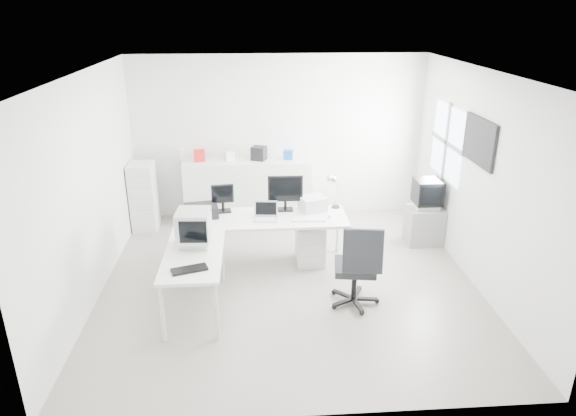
{
  "coord_description": "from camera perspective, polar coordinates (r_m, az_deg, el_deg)",
  "views": [
    {
      "loc": [
        -0.45,
        -6.17,
        3.54
      ],
      "look_at": [
        0.0,
        0.2,
        1.0
      ],
      "focal_mm": 32.0,
      "sensor_mm": 36.0,
      "label": 1
    }
  ],
  "objects": [
    {
      "name": "drawer_pedestal",
      "position": [
        7.51,
        2.48,
        -3.91
      ],
      "size": [
        0.4,
        0.5,
        0.6
      ],
      "primitive_type": "cube",
      "color": "silver",
      "rests_on": "floor"
    },
    {
      "name": "back_wall",
      "position": [
        8.95,
        -1.04,
        7.83
      ],
      "size": [
        5.0,
        0.02,
        2.8
      ],
      "primitive_type": "cube",
      "color": "silver",
      "rests_on": "floor"
    },
    {
      "name": "white_keyboard",
      "position": [
        7.13,
        2.32,
        -1.28
      ],
      "size": [
        0.47,
        0.15,
        0.02
      ],
      "primitive_type": "cube",
      "rotation": [
        0.0,
        0.0,
        -0.02
      ],
      "color": "silver",
      "rests_on": "main_desk"
    },
    {
      "name": "sideboard",
      "position": [
        8.93,
        -4.45,
        2.0
      ],
      "size": [
        2.17,
        0.54,
        1.09
      ],
      "primitive_type": "cube",
      "color": "silver",
      "rests_on": "floor"
    },
    {
      "name": "lcd_monitor_small",
      "position": [
        7.41,
        -7.27,
        1.03
      ],
      "size": [
        0.34,
        0.22,
        0.4
      ],
      "primitive_type": null,
      "rotation": [
        0.0,
        0.0,
        0.13
      ],
      "color": "black",
      "rests_on": "main_desk"
    },
    {
      "name": "inkjet_printer",
      "position": [
        7.34,
        -9.62,
        -0.31
      ],
      "size": [
        0.51,
        0.43,
        0.16
      ],
      "primitive_type": "cube",
      "rotation": [
        0.0,
        0.0,
        0.17
      ],
      "color": "black",
      "rests_on": "main_desk"
    },
    {
      "name": "laser_printer",
      "position": [
        7.45,
        2.79,
        0.49
      ],
      "size": [
        0.43,
        0.4,
        0.2
      ],
      "primitive_type": "cube",
      "rotation": [
        0.0,
        0.0,
        0.32
      ],
      "color": "silver",
      "rests_on": "main_desk"
    },
    {
      "name": "ceiling",
      "position": [
        6.23,
        0.13,
        14.86
      ],
      "size": [
        5.0,
        5.0,
        0.01
      ],
      "primitive_type": "cube",
      "color": "white",
      "rests_on": "back_wall"
    },
    {
      "name": "floor",
      "position": [
        7.13,
        0.11,
        -8.09
      ],
      "size": [
        5.0,
        5.0,
        0.01
      ],
      "primitive_type": "cube",
      "color": "#B0A99E",
      "rests_on": "ground"
    },
    {
      "name": "left_wall",
      "position": [
        6.85,
        -21.24,
        1.95
      ],
      "size": [
        0.02,
        5.0,
        2.8
      ],
      "primitive_type": "cube",
      "color": "silver",
      "rests_on": "floor"
    },
    {
      "name": "wall_picture",
      "position": [
        7.11,
        20.49,
        6.98
      ],
      "size": [
        0.04,
        0.9,
        0.6
      ],
      "primitive_type": null,
      "color": "black",
      "rests_on": "right_wall"
    },
    {
      "name": "clutter_box_a",
      "position": [
        8.79,
        -9.82,
        5.76
      ],
      "size": [
        0.2,
        0.18,
        0.18
      ],
      "primitive_type": "cube",
      "rotation": [
        0.0,
        0.0,
        0.12
      ],
      "color": "red",
      "rests_on": "sideboard"
    },
    {
      "name": "window",
      "position": [
        8.17,
        17.25,
        6.96
      ],
      "size": [
        0.02,
        1.2,
        1.1
      ],
      "primitive_type": null,
      "color": "white",
      "rests_on": "right_wall"
    },
    {
      "name": "right_wall",
      "position": [
        7.17,
        20.5,
        2.9
      ],
      "size": [
        0.02,
        5.0,
        2.8
      ],
      "primitive_type": "cube",
      "color": "silver",
      "rests_on": "floor"
    },
    {
      "name": "black_keyboard",
      "position": [
        5.92,
        -10.91,
        -6.71
      ],
      "size": [
        0.43,
        0.28,
        0.03
      ],
      "primitive_type": "cube",
      "rotation": [
        0.0,
        0.0,
        0.31
      ],
      "color": "black",
      "rests_on": "side_desk"
    },
    {
      "name": "clutter_box_d",
      "position": [
        8.76,
        0.04,
        5.93
      ],
      "size": [
        0.18,
        0.17,
        0.15
      ],
      "primitive_type": "cube",
      "rotation": [
        0.0,
        0.0,
        -0.24
      ],
      "color": "#1953AF",
      "rests_on": "sideboard"
    },
    {
      "name": "crt_monitor",
      "position": [
        6.42,
        -10.41,
        -2.41
      ],
      "size": [
        0.39,
        0.39,
        0.42
      ],
      "primitive_type": null,
      "rotation": [
        0.0,
        0.0,
        -0.06
      ],
      "color": "#B7B7BA",
      "rests_on": "side_desk"
    },
    {
      "name": "filing_cabinet",
      "position": [
        8.85,
        -15.73,
        1.22
      ],
      "size": [
        0.4,
        0.47,
        1.14
      ],
      "primitive_type": "cube",
      "color": "silver",
      "rests_on": "floor"
    },
    {
      "name": "office_chair",
      "position": [
        6.44,
        7.47,
        -6.11
      ],
      "size": [
        0.73,
        0.73,
        1.12
      ],
      "primitive_type": null,
      "rotation": [
        0.0,
        0.0,
        -0.14
      ],
      "color": "#232528",
      "rests_on": "floor"
    },
    {
      "name": "clutter_bottle",
      "position": [
        8.85,
        -11.74,
        5.87
      ],
      "size": [
        0.07,
        0.07,
        0.22
      ],
      "primitive_type": "cylinder",
      "color": "silver",
      "rests_on": "sideboard"
    },
    {
      "name": "tv_cabinet",
      "position": [
        8.38,
        14.89,
        -1.86
      ],
      "size": [
        0.54,
        0.44,
        0.59
      ],
      "primitive_type": "cube",
      "color": "slate",
      "rests_on": "floor"
    },
    {
      "name": "main_desk",
      "position": [
        7.39,
        -2.88,
        -3.71
      ],
      "size": [
        2.4,
        0.8,
        0.75
      ],
      "primitive_type": null,
      "color": "silver",
      "rests_on": "floor"
    },
    {
      "name": "laptop",
      "position": [
        7.11,
        -2.53,
        -0.56
      ],
      "size": [
        0.34,
        0.35,
        0.21
      ],
      "primitive_type": null,
      "rotation": [
        0.0,
        0.0,
        -0.1
      ],
      "color": "#B7B7BA",
      "rests_on": "main_desk"
    },
    {
      "name": "clutter_box_b",
      "position": [
        8.75,
        -6.54,
        5.77
      ],
      "size": [
        0.19,
        0.18,
        0.15
      ],
      "primitive_type": "cube",
      "rotation": [
        0.0,
        0.0,
        0.41
      ],
      "color": "silver",
      "rests_on": "sideboard"
    },
    {
      "name": "clutter_box_c",
      "position": [
        8.73,
        -3.25,
        6.1
      ],
      "size": [
        0.29,
        0.28,
        0.23
      ],
      "primitive_type": "cube",
      "rotation": [
        0.0,
        0.0,
        -0.4
      ],
      "color": "black",
      "rests_on": "sideboard"
    },
    {
      "name": "desk_lamp",
      "position": [
        7.52,
        5.38,
        1.75
      ],
      "size": [
        0.19,
        0.19,
        0.48
      ],
      "primitive_type": null,
      "rotation": [
        0.0,
        0.0,
        0.22
      ],
      "color": "silver",
      "rests_on": "main_desk"
    },
    {
      "name": "side_desk",
      "position": [
        6.46,
        -10.28,
        -8.06
      ],
      "size": [
        0.7,
        1.4,
        0.75
      ],
      "primitive_type": null,
      "color": "silver",
      "rests_on": "floor"
    },
    {
      "name": "crt_tv",
      "position": [
        8.2,
        15.23,
        1.48
      ],
      "size": [
        0.5,
        0.48,
        0.45
      ],
      "primitive_type": null,
      "color": "black",
      "rests_on": "tv_cabinet"
    },
    {
      "name": "white_mouse",
      "position": [
        7.21,
        4.65,
        -0.93
      ],
      "size": [
        0.05,
        0.05,
        0.05
      ],
      "primitive_type": "sphere",
      "color": "silver",
      "rests_on": "main_desk"
    },
    {
      "name": "lcd_monitor_large",
      "position": [
        7.39,
        -0.3,
        1.66
      ],
      "size": [
        0.51,
        0.21,
        0.52
      ],
      "primitive_type": null,
      "rotation": [
        0.0,
        0.0,
        -0.01
      ],
      "color": "black",
      "rests_on": "main_desk"
    }
  ]
}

